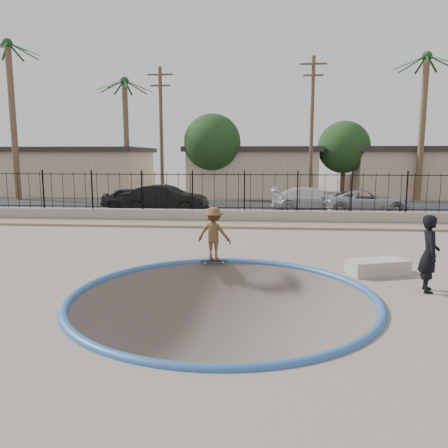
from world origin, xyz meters
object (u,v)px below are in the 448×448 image
Objects in this scene: car_a at (133,198)px; car_b at (165,199)px; concrete_ledge at (378,267)px; car_c at (312,199)px; skateboard at (214,261)px; videographer at (429,254)px; skater at (214,237)px; car_d at (365,202)px.

car_a is 0.80× the size of car_b.
concrete_ledge is 0.43× the size of car_a.
car_c reaches higher than concrete_ledge.
skateboard is at bearing 165.74° from car_c.
car_a is (-11.63, 15.13, -0.24)m from videographer.
skater is 13.48m from car_c.
skater is at bearing -156.22° from car_b.
car_c is 1.00× the size of car_d.
car_c is at bearing -96.94° from skater.
car_b is (-8.55, 12.08, 0.61)m from concrete_ledge.
car_a is at bearing 47.20° from videographer.
videographer is at bearing -148.10° from car_a.
concrete_ledge reaches higher than skateboard.
skater is 0.86× the size of videographer.
videographer is (5.34, -2.35, 0.12)m from skater.
videographer is at bearing -171.76° from car_c.
videographer is (5.34, -2.35, 0.86)m from skateboard.
car_d is (13.35, -1.06, 0.01)m from car_a.
concrete_ledge is at bearing 163.60° from car_d.
skater reaches higher than concrete_ledge.
car_c is 2.98m from car_d.
skater is 1.94× the size of skateboard.
skater is 4.69m from concrete_ledge.
skateboard is at bearing -156.22° from car_b.
skateboard is 13.49m from car_c.
videographer is 0.39× the size of car_b.
concrete_ledge is 14.81m from car_b.
videographer reaches higher than car_a.
videographer is 14.18m from car_d.
car_b is at bearing 125.28° from concrete_ledge.
skateboard is 0.18× the size of car_d.
car_d is (7.06, 11.72, 0.63)m from skateboard.
skateboard is 5.89m from videographer.
car_a is at bearing 59.35° from car_b.
skateboard is at bearing 168.85° from concrete_ledge.
concrete_ledge is at bearing -140.56° from car_b.
car_d is at bearing 2.67° from videographer.
skater is 5.83m from videographer.
concrete_ledge is 17.47m from car_a.
car_c is at bearing 91.21° from concrete_ledge.
car_a is 2.81m from car_b.
videographer reaches higher than concrete_ledge.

